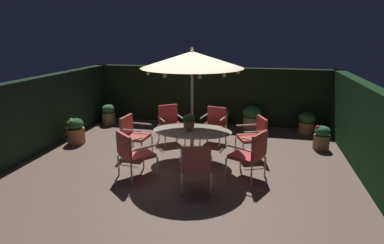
# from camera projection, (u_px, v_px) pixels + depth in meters

# --- Properties ---
(ground_plane) EXTENTS (7.88, 7.55, 0.02)m
(ground_plane) POSITION_uv_depth(u_px,v_px,m) (184.00, 165.00, 7.14)
(ground_plane) COLOR brown
(hedge_backdrop_rear) EXTENTS (7.88, 0.30, 1.81)m
(hedge_backdrop_rear) POSITION_uv_depth(u_px,v_px,m) (211.00, 95.00, 10.30)
(hedge_backdrop_rear) COLOR black
(hedge_backdrop_rear) RESTS_ON ground_plane
(hedge_backdrop_left) EXTENTS (0.30, 7.55, 1.81)m
(hedge_backdrop_left) POSITION_uv_depth(u_px,v_px,m) (32.00, 116.00, 7.68)
(hedge_backdrop_left) COLOR black
(hedge_backdrop_left) RESTS_ON ground_plane
(hedge_backdrop_right) EXTENTS (0.30, 7.55, 1.81)m
(hedge_backdrop_right) POSITION_uv_depth(u_px,v_px,m) (375.00, 138.00, 6.11)
(hedge_backdrop_right) COLOR black
(hedge_backdrop_right) RESTS_ON ground_plane
(patio_dining_table) EXTENTS (1.80, 1.20, 0.74)m
(patio_dining_table) POSITION_uv_depth(u_px,v_px,m) (192.00, 136.00, 7.19)
(patio_dining_table) COLOR silver
(patio_dining_table) RESTS_ON ground_plane
(patio_umbrella) EXTENTS (2.22, 2.22, 2.56)m
(patio_umbrella) POSITION_uv_depth(u_px,v_px,m) (192.00, 60.00, 6.73)
(patio_umbrella) COLOR silver
(patio_umbrella) RESTS_ON ground_plane
(centerpiece_planter) EXTENTS (0.26, 0.26, 0.41)m
(centerpiece_planter) POSITION_uv_depth(u_px,v_px,m) (189.00, 121.00, 7.02)
(centerpiece_planter) COLOR olive
(centerpiece_planter) RESTS_ON patio_dining_table
(patio_chair_north) EXTENTS (0.61, 0.66, 0.94)m
(patio_chair_north) POSITION_uv_depth(u_px,v_px,m) (133.00, 133.00, 7.63)
(patio_chair_north) COLOR beige
(patio_chair_north) RESTS_ON ground_plane
(patio_chair_northeast) EXTENTS (0.86, 0.86, 0.98)m
(patio_chair_northeast) POSITION_uv_depth(u_px,v_px,m) (132.00, 151.00, 6.32)
(patio_chair_northeast) COLOR silver
(patio_chair_northeast) RESTS_ON ground_plane
(patio_chair_east) EXTENTS (0.68, 0.69, 0.95)m
(patio_chair_east) POSITION_uv_depth(u_px,v_px,m) (196.00, 163.00, 5.77)
(patio_chair_east) COLOR silver
(patio_chair_east) RESTS_ON ground_plane
(patio_chair_southeast) EXTENTS (0.81, 0.82, 1.00)m
(patio_chair_southeast) POSITION_uv_depth(u_px,v_px,m) (251.00, 152.00, 6.30)
(patio_chair_southeast) COLOR silver
(patio_chair_southeast) RESTS_ON ground_plane
(patio_chair_south) EXTENTS (0.75, 0.76, 0.97)m
(patio_chair_south) POSITION_uv_depth(u_px,v_px,m) (255.00, 134.00, 7.44)
(patio_chair_south) COLOR beige
(patio_chair_south) RESTS_ON ground_plane
(patio_chair_southwest) EXTENTS (0.68, 0.68, 0.93)m
(patio_chair_southwest) POSITION_uv_depth(u_px,v_px,m) (215.00, 122.00, 8.52)
(patio_chair_southwest) COLOR silver
(patio_chair_southwest) RESTS_ON ground_plane
(patio_chair_west) EXTENTS (0.81, 0.81, 0.99)m
(patio_chair_west) POSITION_uv_depth(u_px,v_px,m) (170.00, 121.00, 8.52)
(patio_chair_west) COLOR silver
(patio_chair_west) RESTS_ON ground_plane
(potted_plant_back_left) EXTENTS (0.48, 0.48, 0.64)m
(potted_plant_back_left) POSITION_uv_depth(u_px,v_px,m) (307.00, 122.00, 9.28)
(potted_plant_back_left) COLOR #9E6148
(potted_plant_back_left) RESTS_ON ground_plane
(potted_plant_right_far) EXTENTS (0.40, 0.40, 0.62)m
(potted_plant_right_far) POSITION_uv_depth(u_px,v_px,m) (322.00, 137.00, 8.01)
(potted_plant_right_far) COLOR #846A51
(potted_plant_right_far) RESTS_ON ground_plane
(potted_plant_left_far) EXTENTS (0.42, 0.42, 0.65)m
(potted_plant_left_far) POSITION_uv_depth(u_px,v_px,m) (109.00, 114.00, 10.21)
(potted_plant_left_far) COLOR #7D6344
(potted_plant_left_far) RESTS_ON ground_plane
(potted_plant_back_center) EXTENTS (0.46, 0.46, 0.68)m
(potted_plant_back_center) POSITION_uv_depth(u_px,v_px,m) (76.00, 131.00, 8.45)
(potted_plant_back_center) COLOR #A16440
(potted_plant_back_center) RESTS_ON ground_plane
(potted_plant_right_near) EXTENTS (0.58, 0.58, 0.72)m
(potted_plant_right_near) POSITION_uv_depth(u_px,v_px,m) (252.00, 116.00, 9.77)
(potted_plant_right_near) COLOR tan
(potted_plant_right_near) RESTS_ON ground_plane
(potted_plant_left_near) EXTENTS (0.51, 0.51, 0.65)m
(potted_plant_left_near) POSITION_uv_depth(u_px,v_px,m) (221.00, 116.00, 9.88)
(potted_plant_left_near) COLOR #9F6E47
(potted_plant_left_near) RESTS_ON ground_plane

